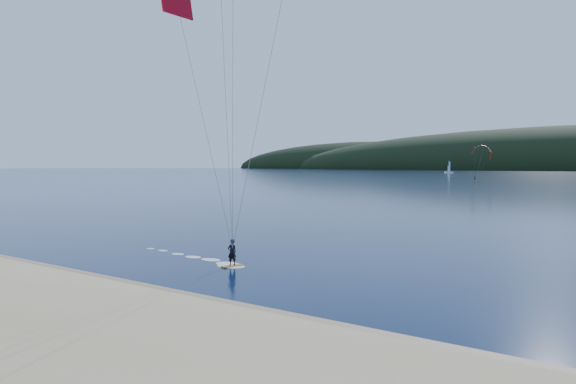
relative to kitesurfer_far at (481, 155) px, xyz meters
The scene contains 4 objects.
ground 202.95m from the kitesurfer_far, 79.58° to the right, with size 1800.00×1800.00×0.00m, color black.
wet_sand 198.53m from the kitesurfer_far, 79.35° to the right, with size 220.00×2.50×0.10m.
kitesurfer_far is the anchor object (origin of this frame).
sailboat 210.77m from the kitesurfer_far, 111.36° to the left, with size 7.38×4.60×10.28m.
Camera 1 is at (19.62, -12.39, 6.44)m, focal length 32.54 mm.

